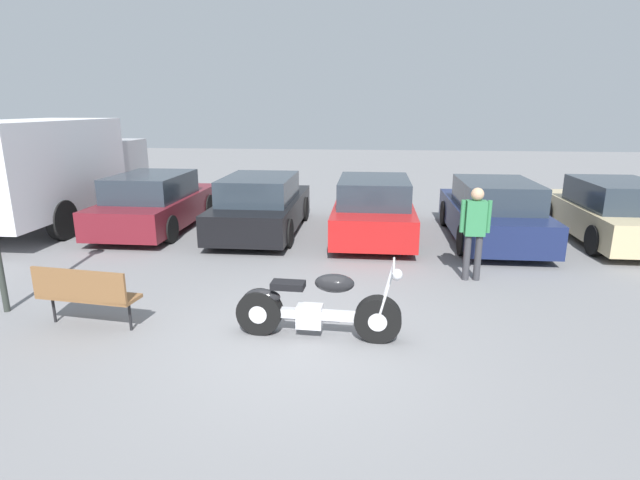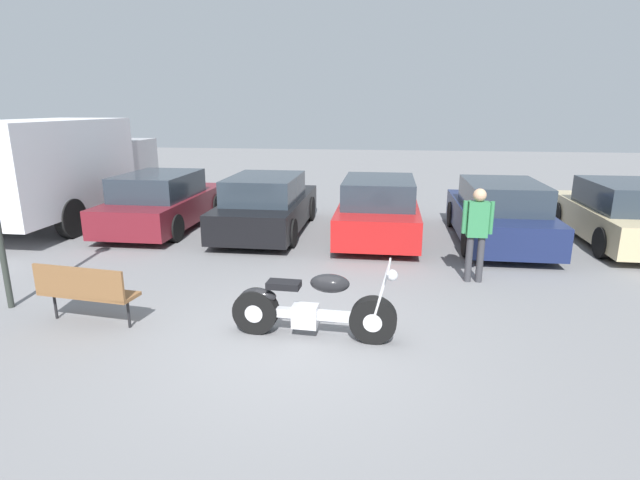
% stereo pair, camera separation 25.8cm
% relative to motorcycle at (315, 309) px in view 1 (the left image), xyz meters
% --- Properties ---
extents(ground_plane, '(60.00, 60.00, 0.00)m').
position_rel_motorcycle_xyz_m(ground_plane, '(-0.20, -0.22, -0.40)').
color(ground_plane, slate).
extents(motorcycle, '(2.21, 0.62, 1.07)m').
position_rel_motorcycle_xyz_m(motorcycle, '(0.00, 0.00, 0.00)').
color(motorcycle, black).
rests_on(motorcycle, ground_plane).
extents(parked_car_maroon, '(1.87, 4.35, 1.40)m').
position_rel_motorcycle_xyz_m(parked_car_maroon, '(-4.64, 5.65, 0.26)').
color(parked_car_maroon, maroon).
rests_on(parked_car_maroon, ground_plane).
extents(parked_car_black, '(1.87, 4.35, 1.40)m').
position_rel_motorcycle_xyz_m(parked_car_black, '(-1.94, 5.56, 0.26)').
color(parked_car_black, black).
rests_on(parked_car_black, ground_plane).
extents(parked_car_red, '(1.87, 4.35, 1.40)m').
position_rel_motorcycle_xyz_m(parked_car_red, '(0.76, 5.50, 0.26)').
color(parked_car_red, red).
rests_on(parked_car_red, ground_plane).
extents(parked_car_navy, '(1.87, 4.35, 1.40)m').
position_rel_motorcycle_xyz_m(parked_car_navy, '(3.46, 5.35, 0.26)').
color(parked_car_navy, '#19234C').
rests_on(parked_car_navy, ground_plane).
extents(parked_car_champagne, '(1.87, 4.35, 1.40)m').
position_rel_motorcycle_xyz_m(parked_car_champagne, '(6.16, 5.62, 0.26)').
color(parked_car_champagne, '#C6B284').
rests_on(parked_car_champagne, ground_plane).
extents(delivery_truck, '(2.18, 6.29, 2.68)m').
position_rel_motorcycle_xyz_m(delivery_truck, '(-7.33, 5.75, 1.09)').
color(delivery_truck, silver).
rests_on(delivery_truck, ground_plane).
extents(park_bench, '(1.46, 0.57, 0.89)m').
position_rel_motorcycle_xyz_m(park_bench, '(-3.17, -0.08, 0.14)').
color(park_bench, brown).
rests_on(park_bench, ground_plane).
extents(person_standing, '(0.52, 0.22, 1.65)m').
position_rel_motorcycle_xyz_m(person_standing, '(2.50, 2.53, 0.58)').
color(person_standing, '#38383D').
rests_on(person_standing, ground_plane).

